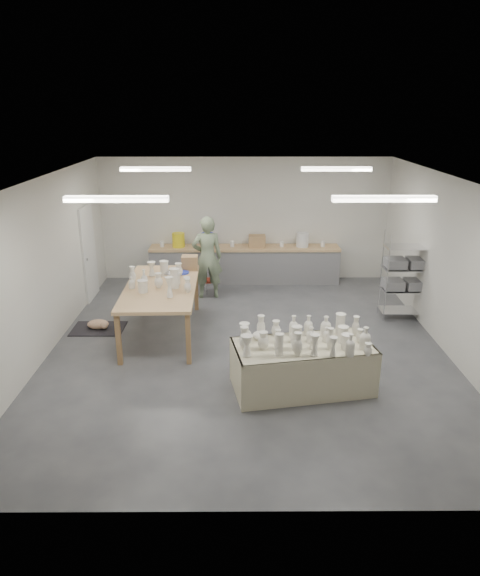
{
  "coord_description": "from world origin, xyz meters",
  "views": [
    {
      "loc": [
        -0.18,
        -8.39,
        4.11
      ],
      "look_at": [
        -0.13,
        0.25,
        1.05
      ],
      "focal_mm": 32.0,
      "sensor_mm": 36.0,
      "label": 1
    }
  ],
  "objects_px": {
    "drying_table": "(302,364)",
    "potter": "(207,258)",
    "red_stool": "(208,281)",
    "work_table": "(164,284)"
  },
  "relations": [
    {
      "from": "work_table",
      "to": "red_stool",
      "type": "xyz_separation_m",
      "value": [
        0.71,
        2.2,
        -0.68
      ]
    },
    {
      "from": "red_stool",
      "to": "potter",
      "type": "bearing_deg",
      "value": -90.0
    },
    {
      "from": "potter",
      "to": "red_stool",
      "type": "relative_size",
      "value": 4.42
    },
    {
      "from": "drying_table",
      "to": "work_table",
      "type": "bearing_deg",
      "value": 127.82
    },
    {
      "from": "potter",
      "to": "work_table",
      "type": "bearing_deg",
      "value": 60.86
    },
    {
      "from": "drying_table",
      "to": "potter",
      "type": "xyz_separation_m",
      "value": [
        -1.66,
        4.05,
        0.51
      ]
    },
    {
      "from": "drying_table",
      "to": "red_stool",
      "type": "distance_m",
      "value": 4.63
    },
    {
      "from": "work_table",
      "to": "potter",
      "type": "distance_m",
      "value": 2.06
    },
    {
      "from": "work_table",
      "to": "red_stool",
      "type": "height_order",
      "value": "work_table"
    },
    {
      "from": "potter",
      "to": "red_stool",
      "type": "xyz_separation_m",
      "value": [
        -0.0,
        0.27,
        -0.65
      ]
    }
  ]
}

